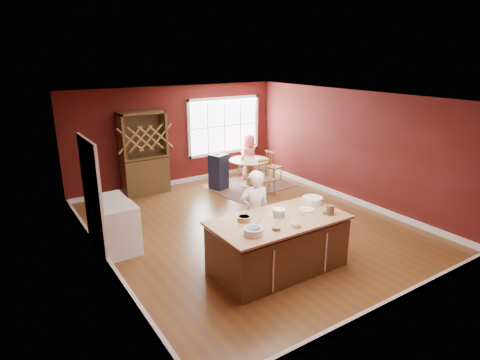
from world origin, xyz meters
name	(u,v)px	position (x,y,z in m)	size (l,w,h in m)	color
room_shell	(249,165)	(0.00, 0.00, 1.35)	(7.00, 7.00, 7.00)	brown
window	(224,126)	(1.50, 3.47, 1.50)	(2.36, 0.10, 1.66)	white
doorway	(93,199)	(-2.97, 0.60, 1.02)	(0.08, 1.26, 2.13)	white
kitchen_island	(278,245)	(-0.59, -1.73, 0.44)	(2.28, 1.19, 0.92)	#3F2D17
dining_table	(250,167)	(1.54, 2.21, 0.53)	(1.10, 1.10, 0.75)	brown
baker	(254,212)	(-0.55, -0.98, 0.78)	(0.57, 0.37, 1.56)	white
layer_cake	(279,212)	(-0.51, -1.64, 0.98)	(0.30, 0.30, 0.12)	white
bowl_blue	(254,232)	(-1.29, -2.01, 0.98)	(0.29, 0.29, 0.11)	silver
bowl_yellow	(244,219)	(-1.12, -1.50, 0.96)	(0.21, 0.21, 0.08)	#B18F40
bowl_pink	(276,228)	(-0.89, -2.05, 0.95)	(0.14, 0.14, 0.05)	silver
bowl_olive	(296,225)	(-0.57, -2.13, 0.95)	(0.15, 0.15, 0.06)	beige
drinking_glass	(303,211)	(-0.15, -1.83, 1.00)	(0.08, 0.08, 0.16)	white
dinner_plate	(306,209)	(0.05, -1.69, 0.93)	(0.27, 0.27, 0.02)	beige
white_tub	(312,200)	(0.35, -1.52, 0.98)	(0.36, 0.36, 0.12)	white
stoneware_crock	(330,210)	(0.24, -2.06, 1.00)	(0.14, 0.14, 0.16)	#4B3224
toy_figurine	(324,212)	(0.16, -2.00, 0.96)	(0.04, 0.04, 0.07)	#DBC604
rug	(249,186)	(1.54, 2.21, 0.01)	(2.15, 1.66, 0.01)	brown
chair_east	(274,165)	(2.38, 2.21, 0.46)	(0.39, 0.37, 0.92)	brown
chair_south	(267,178)	(1.50, 1.37, 0.45)	(0.38, 0.36, 0.91)	brown
chair_north	(246,160)	(1.95, 2.98, 0.51)	(0.43, 0.41, 1.01)	brown
seated_woman	(249,157)	(1.88, 2.75, 0.66)	(0.65, 0.42, 1.32)	#EA6875
high_chair	(219,171)	(0.72, 2.49, 0.50)	(0.40, 0.40, 1.00)	#191D30
toddler	(219,159)	(0.79, 2.56, 0.81)	(0.18, 0.14, 0.26)	#8CA5BF
table_plate	(259,159)	(1.80, 2.15, 0.76)	(0.20, 0.20, 0.02)	beige
table_cup	(242,158)	(1.39, 2.34, 0.80)	(0.12, 0.12, 0.09)	beige
hutch	(144,153)	(-1.04, 3.22, 1.07)	(1.16, 0.49, 2.13)	#3F2414
washer	(119,230)	(-2.64, 0.28, 0.46)	(0.63, 0.61, 0.92)	silver
dryer	(109,219)	(-2.64, 0.92, 0.45)	(0.62, 0.60, 0.90)	white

